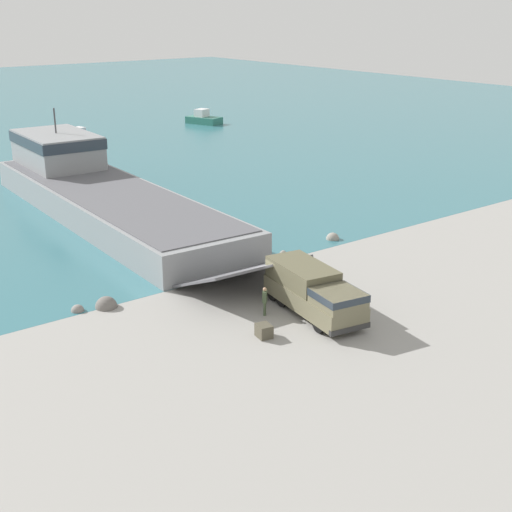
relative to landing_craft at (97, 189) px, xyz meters
name	(u,v)px	position (x,y,z in m)	size (l,w,h in m)	color
ground_plane	(270,294)	(0.03, -24.68, -1.99)	(240.00, 240.00, 0.00)	gray
landing_craft	(97,189)	(0.00, 0.00, 0.00)	(10.09, 40.71, 8.05)	gray
military_truck	(314,291)	(0.22, -28.64, -0.56)	(3.79, 7.94, 2.71)	#6B664C
soldier_on_ramp	(265,299)	(-2.26, -27.09, -0.97)	(0.48, 0.48, 1.76)	#3D4C33
moored_boat_a	(78,135)	(13.57, 34.61, -1.44)	(2.73, 5.56, 1.68)	navy
moored_boat_b	(204,119)	(34.80, 35.54, -1.26)	(4.34, 5.93, 2.21)	#2D7060
cargo_crate	(264,331)	(-4.12, -29.39, -1.62)	(0.75, 0.90, 0.75)	#4C4738
shoreline_rock_a	(78,311)	(-10.84, -19.77, -1.99)	(0.80, 0.80, 0.80)	gray
shoreline_rock_b	(283,254)	(5.60, -19.28, -1.99)	(0.54, 0.54, 0.54)	gray
shoreline_rock_c	(106,307)	(-9.21, -20.30, -1.99)	(1.35, 1.35, 1.35)	#66605B
shoreline_rock_d	(333,239)	(10.94, -18.92, -1.99)	(1.05, 1.05, 1.05)	gray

